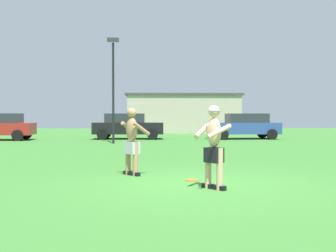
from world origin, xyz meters
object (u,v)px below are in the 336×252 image
(car_blue_far_end, at_px, (244,126))
(lamp_post, at_px, (113,79))
(frisbee, at_px, (192,180))
(car_black_near_post, at_px, (128,126))
(player_in_gray, at_px, (132,140))
(player_with_cap, at_px, (214,143))

(car_blue_far_end, bearing_deg, lamp_post, -152.88)
(frisbee, height_order, car_black_near_post, car_black_near_post)
(player_in_gray, bearing_deg, car_black_near_post, 93.32)
(player_with_cap, bearing_deg, lamp_post, 102.82)
(player_with_cap, bearing_deg, car_blue_far_end, 75.49)
(car_black_near_post, relative_size, car_blue_far_end, 0.99)
(frisbee, bearing_deg, lamp_post, 102.48)
(lamp_post, bearing_deg, car_black_near_post, 82.89)
(player_with_cap, height_order, car_blue_far_end, player_with_cap)
(frisbee, relative_size, car_black_near_post, 0.06)
(lamp_post, bearing_deg, car_blue_far_end, 27.12)
(player_with_cap, xyz_separation_m, car_blue_far_end, (4.61, 17.82, -0.09))
(car_black_near_post, xyz_separation_m, car_blue_far_end, (7.24, -0.24, 0.00))
(player_with_cap, distance_m, player_in_gray, 2.65)
(frisbee, height_order, car_blue_far_end, car_blue_far_end)
(player_in_gray, relative_size, lamp_post, 0.30)
(player_in_gray, distance_m, car_blue_far_end, 17.00)
(player_with_cap, relative_size, frisbee, 6.19)
(car_black_near_post, relative_size, lamp_post, 0.79)
(frisbee, distance_m, car_black_near_post, 17.14)
(player_with_cap, height_order, lamp_post, lamp_post)
(car_blue_far_end, xyz_separation_m, lamp_post, (-7.76, -3.98, 2.55))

